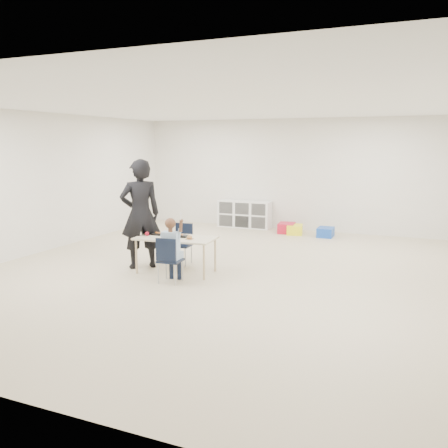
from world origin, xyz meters
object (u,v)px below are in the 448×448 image
at_px(table, 176,255).
at_px(child, 170,246).
at_px(chair_near, 170,260).
at_px(adult, 140,214).
at_px(cubby_shelf, 244,214).

relative_size(table, child, 1.20).
height_order(table, child, child).
bearing_deg(chair_near, adult, 142.50).
xyz_separation_m(chair_near, cubby_shelf, (-0.68, 5.16, -0.02)).
distance_m(chair_near, adult, 1.25).
bearing_deg(child, chair_near, 0.00).
bearing_deg(cubby_shelf, child, -82.53).
relative_size(table, adult, 0.72).
bearing_deg(table, cubby_shelf, 91.34).
height_order(child, cubby_shelf, child).
bearing_deg(adult, table, 131.97).
height_order(table, cubby_shelf, cubby_shelf).
distance_m(table, chair_near, 0.58).
height_order(cubby_shelf, adult, adult).
height_order(chair_near, cubby_shelf, chair_near).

